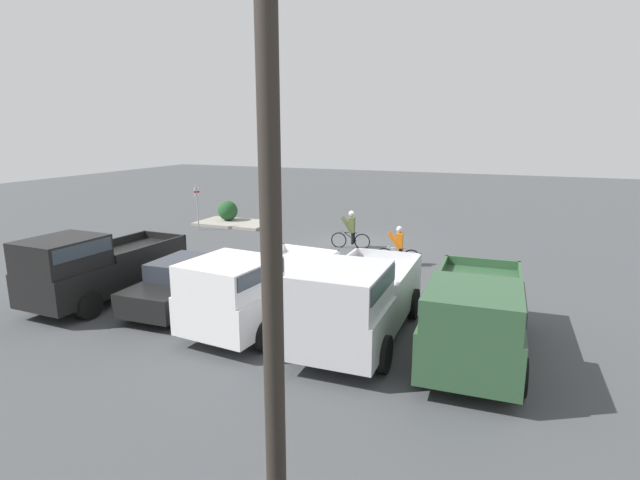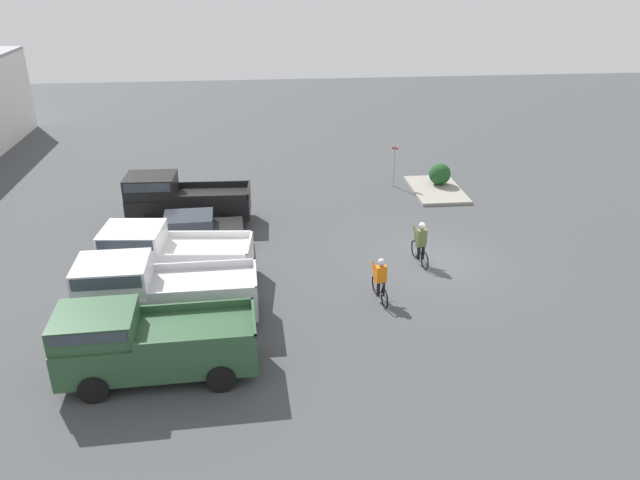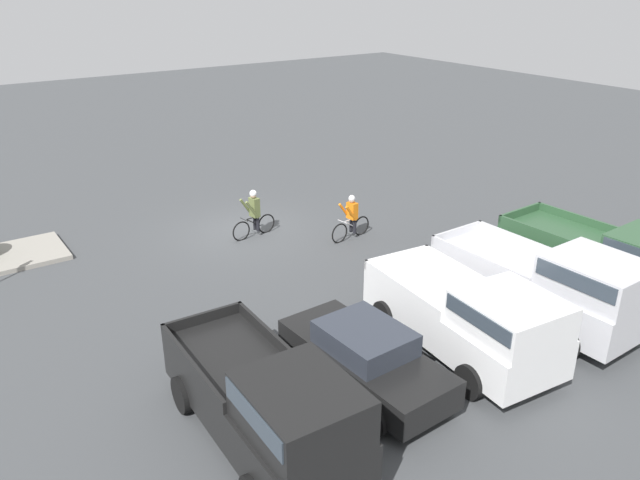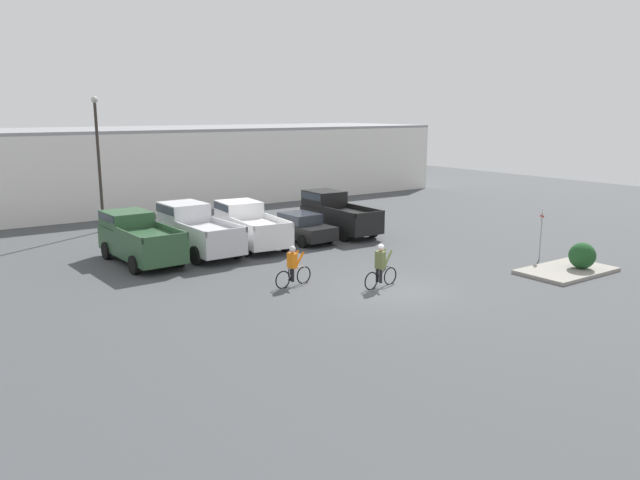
% 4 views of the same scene
% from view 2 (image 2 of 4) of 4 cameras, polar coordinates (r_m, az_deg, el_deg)
% --- Properties ---
extents(ground_plane, '(80.00, 80.00, 0.00)m').
position_cam_2_polar(ground_plane, '(24.92, 10.31, -1.87)').
color(ground_plane, '#424447').
extents(pickup_truck_0, '(2.43, 5.51, 2.14)m').
position_cam_2_polar(pickup_truck_0, '(18.30, -15.71, -8.93)').
color(pickup_truck_0, '#2D5133').
rests_on(pickup_truck_0, ground_plane).
extents(pickup_truck_1, '(2.36, 5.64, 2.28)m').
position_cam_2_polar(pickup_truck_1, '(20.66, -14.95, -4.51)').
color(pickup_truck_1, silver).
rests_on(pickup_truck_1, ground_plane).
extents(pickup_truck_2, '(2.67, 5.41, 2.12)m').
position_cam_2_polar(pickup_truck_2, '(23.20, -13.87, -1.28)').
color(pickup_truck_2, white).
rests_on(pickup_truck_2, ground_plane).
extents(sedan_0, '(2.04, 4.37, 1.47)m').
position_cam_2_polar(sedan_0, '(25.76, -11.83, 0.72)').
color(sedan_0, black).
rests_on(sedan_0, ground_plane).
extents(pickup_truck_3, '(2.26, 5.39, 2.25)m').
position_cam_2_polar(pickup_truck_3, '(28.28, -12.82, 3.72)').
color(pickup_truck_3, black).
rests_on(pickup_truck_3, ground_plane).
extents(cyclist_0, '(1.79, 0.50, 1.73)m').
position_cam_2_polar(cyclist_0, '(24.31, 9.20, -0.25)').
color(cyclist_0, black).
rests_on(cyclist_0, ground_plane).
extents(cyclist_1, '(1.77, 0.50, 1.62)m').
position_cam_2_polar(cyclist_1, '(21.55, 5.55, -3.62)').
color(cyclist_1, black).
rests_on(cyclist_1, ground_plane).
extents(fire_lane_sign, '(0.16, 0.28, 2.36)m').
position_cam_2_polar(fire_lane_sign, '(32.30, 6.83, 7.29)').
color(fire_lane_sign, '#9E9EA3').
rests_on(fire_lane_sign, ground_plane).
extents(curb_island, '(4.11, 2.45, 0.15)m').
position_cam_2_polar(curb_island, '(32.35, 10.59, 4.54)').
color(curb_island, gray).
rests_on(curb_island, ground_plane).
extents(shrub, '(1.11, 1.11, 1.11)m').
position_cam_2_polar(shrub, '(32.76, 10.89, 5.94)').
color(shrub, '#1E4C23').
rests_on(shrub, curb_island).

